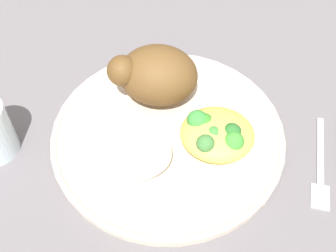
# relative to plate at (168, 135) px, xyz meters

# --- Properties ---
(ground_plane) EXTENTS (2.00, 2.00, 0.00)m
(ground_plane) POSITION_rel_plate_xyz_m (0.00, 0.00, -0.01)
(ground_plane) COLOR slate
(plate) EXTENTS (0.30, 0.30, 0.02)m
(plate) POSITION_rel_plate_xyz_m (0.00, 0.00, 0.00)
(plate) COLOR beige
(plate) RESTS_ON ground_plane
(roasted_chicken) EXTENTS (0.12, 0.08, 0.08)m
(roasted_chicken) POSITION_rel_plate_xyz_m (0.02, -0.06, 0.05)
(roasted_chicken) COLOR brown
(roasted_chicken) RESTS_ON plate
(rice_pile) EXTENTS (0.10, 0.08, 0.04)m
(rice_pile) POSITION_rel_plate_xyz_m (0.04, 0.05, 0.03)
(rice_pile) COLOR white
(rice_pile) RESTS_ON plate
(mac_cheese_with_broccoli) EXTENTS (0.09, 0.09, 0.04)m
(mac_cheese_with_broccoli) POSITION_rel_plate_xyz_m (-0.06, 0.01, 0.03)
(mac_cheese_with_broccoli) COLOR #ECBE4E
(mac_cheese_with_broccoli) RESTS_ON plate
(fork) EXTENTS (0.03, 0.14, 0.01)m
(fork) POSITION_rel_plate_xyz_m (-0.19, 0.02, -0.01)
(fork) COLOR #B2B2B7
(fork) RESTS_ON ground_plane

